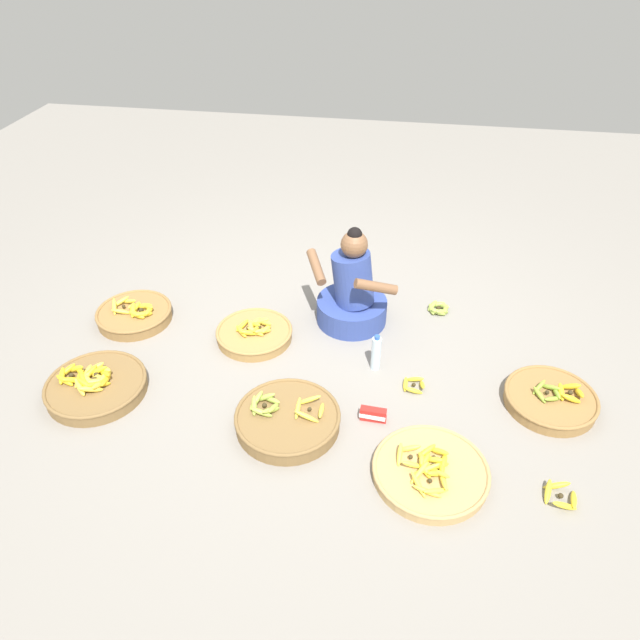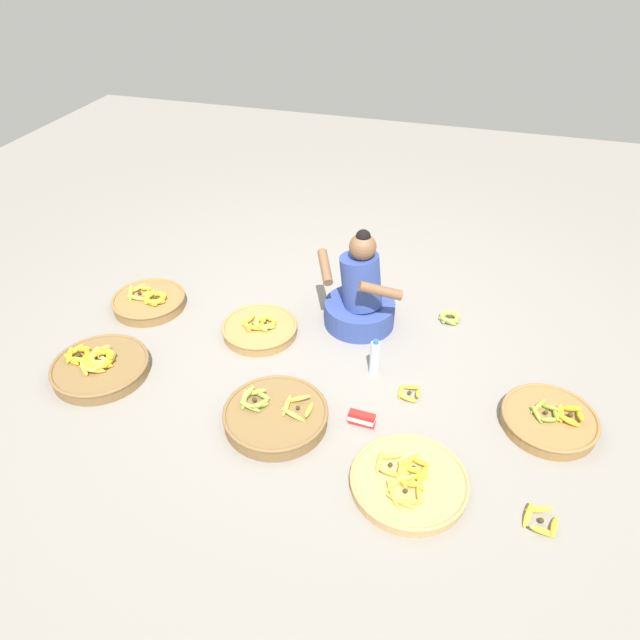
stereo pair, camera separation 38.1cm
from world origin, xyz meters
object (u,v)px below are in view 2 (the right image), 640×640
at_px(water_bottle, 375,358).
at_px(loose_bananas_front_left, 541,520).
at_px(banana_basket_front_right, 260,328).
at_px(loose_bananas_back_right, 450,317).
at_px(banana_basket_near_vendor, 409,481).
at_px(vendor_woman_front, 360,296).
at_px(banana_basket_front_center, 549,420).
at_px(banana_basket_mid_right, 100,367).
at_px(banana_basket_near_bicycle, 276,415).
at_px(packet_carton_stack, 362,419).
at_px(loose_bananas_mid_left, 410,393).
at_px(banana_basket_back_left, 149,301).

bearing_deg(water_bottle, loose_bananas_front_left, -40.12).
xyz_separation_m(banana_basket_front_right, loose_bananas_back_right, (1.31, 0.55, -0.02)).
relative_size(banana_basket_near_vendor, water_bottle, 2.36).
relative_size(loose_bananas_front_left, water_bottle, 0.69).
bearing_deg(loose_bananas_front_left, vendor_woman_front, 132.52).
distance_m(banana_basket_front_center, banana_basket_near_vendor, 1.01).
distance_m(banana_basket_mid_right, banana_basket_near_bicycle, 1.28).
xyz_separation_m(vendor_woman_front, banana_basket_near_bicycle, (-0.25, -1.12, -0.19)).
distance_m(vendor_woman_front, banana_basket_near_bicycle, 1.17).
relative_size(banana_basket_near_vendor, banana_basket_front_right, 1.18).
height_order(vendor_woman_front, banana_basket_near_bicycle, vendor_woman_front).
bearing_deg(banana_basket_front_center, loose_bananas_front_left, -93.99).
xyz_separation_m(banana_basket_front_center, packet_carton_stack, (-1.09, -0.31, -0.00)).
bearing_deg(loose_bananas_front_left, banana_basket_front_right, 151.12).
xyz_separation_m(banana_basket_front_center, banana_basket_front_right, (-2.00, 0.35, -0.00)).
bearing_deg(banana_basket_mid_right, loose_bananas_back_right, 29.98).
height_order(banana_basket_front_right, packet_carton_stack, banana_basket_front_right).
height_order(banana_basket_front_center, water_bottle, water_bottle).
distance_m(loose_bananas_front_left, water_bottle, 1.40).
bearing_deg(water_bottle, loose_bananas_mid_left, -29.89).
relative_size(banana_basket_near_vendor, loose_bananas_front_left, 3.39).
distance_m(vendor_woman_front, banana_basket_near_vendor, 1.51).
distance_m(banana_basket_mid_right, banana_basket_front_center, 2.89).
xyz_separation_m(loose_bananas_back_right, loose_bananas_mid_left, (-0.16, -0.89, -0.00)).
relative_size(banana_basket_back_left, loose_bananas_front_left, 2.92).
distance_m(banana_basket_near_vendor, banana_basket_back_left, 2.47).
xyz_separation_m(banana_basket_near_bicycle, banana_basket_front_center, (1.59, 0.44, -0.01)).
bearing_deg(banana_basket_front_center, loose_bananas_mid_left, 178.56).
distance_m(banana_basket_front_center, water_bottle, 1.13).
distance_m(banana_basket_near_vendor, loose_bananas_back_right, 1.59).
relative_size(vendor_woman_front, loose_bananas_front_left, 4.07).
bearing_deg(loose_bananas_back_right, banana_basket_front_center, -52.72).
bearing_deg(banana_basket_front_right, packet_carton_stack, -35.94).
bearing_deg(banana_basket_front_right, banana_basket_back_left, 175.46).
bearing_deg(banana_basket_back_left, packet_carton_stack, -21.65).
height_order(banana_basket_near_bicycle, banana_basket_back_left, banana_basket_near_bicycle).
height_order(banana_basket_front_right, loose_bananas_back_right, banana_basket_front_right).
distance_m(loose_bananas_mid_left, packet_carton_stack, 0.41).
distance_m(banana_basket_back_left, water_bottle, 1.85).
height_order(loose_bananas_front_left, loose_bananas_mid_left, loose_bananas_front_left).
xyz_separation_m(banana_basket_mid_right, banana_basket_near_vendor, (2.13, -0.33, -0.01)).
xyz_separation_m(banana_basket_front_center, banana_basket_near_vendor, (-0.74, -0.68, -0.01)).
xyz_separation_m(vendor_woman_front, packet_carton_stack, (0.25, -0.99, -0.20)).
relative_size(banana_basket_mid_right, loose_bananas_front_left, 3.36).
height_order(vendor_woman_front, packet_carton_stack, vendor_woman_front).
xyz_separation_m(banana_basket_mid_right, banana_basket_front_center, (2.87, 0.35, -0.01)).
bearing_deg(loose_bananas_back_right, loose_bananas_mid_left, -100.13).
xyz_separation_m(banana_basket_near_bicycle, water_bottle, (0.48, 0.61, 0.07)).
distance_m(banana_basket_mid_right, loose_bananas_back_right, 2.52).
height_order(banana_basket_front_center, loose_bananas_front_left, banana_basket_front_center).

